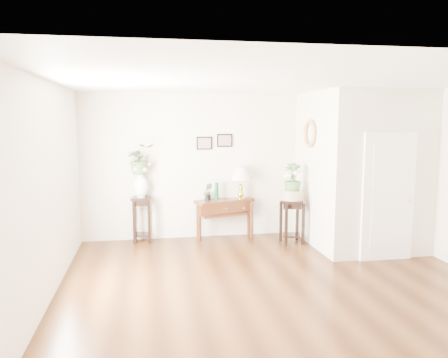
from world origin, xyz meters
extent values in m
cube|color=#4D2A11|center=(0.00, 0.00, 0.00)|extent=(6.00, 5.50, 0.02)
cube|color=white|center=(0.00, 0.00, 2.80)|extent=(6.00, 5.50, 0.02)
cube|color=silver|center=(0.00, 2.75, 1.40)|extent=(6.00, 0.02, 2.80)
cube|color=silver|center=(0.00, -2.75, 1.40)|extent=(6.00, 0.02, 2.80)
cube|color=silver|center=(-3.00, 0.00, 1.40)|extent=(0.02, 5.50, 2.80)
cube|color=silver|center=(2.10, 1.77, 1.40)|extent=(1.80, 1.95, 2.80)
cube|color=white|center=(2.10, 0.78, 1.05)|extent=(0.90, 0.05, 2.10)
cube|color=black|center=(-0.65, 2.73, 1.85)|extent=(0.30, 0.02, 0.25)
cube|color=black|center=(-0.25, 2.73, 1.90)|extent=(0.30, 0.02, 0.25)
torus|color=tan|center=(1.16, 1.90, 2.05)|extent=(0.07, 0.51, 0.51)
cube|color=#3F230E|center=(-0.28, 2.57, 0.38)|extent=(1.21, 0.72, 0.76)
cube|color=gold|center=(0.04, 2.57, 1.11)|extent=(0.46, 0.46, 0.65)
cylinder|color=#094622|center=(-0.44, 2.57, 0.93)|extent=(0.09, 0.09, 0.34)
imported|color=#426C33|center=(-0.61, 2.57, 0.92)|extent=(0.20, 0.17, 0.31)
cube|color=black|center=(-1.87, 2.57, 0.43)|extent=(0.39, 0.39, 0.86)
imported|color=#426C33|center=(-1.87, 2.57, 1.55)|extent=(0.61, 0.56, 0.57)
cube|color=black|center=(0.90, 2.01, 0.41)|extent=(0.48, 0.48, 0.82)
cylinder|color=beige|center=(0.90, 2.01, 0.90)|extent=(0.43, 0.43, 0.18)
imported|color=#426C33|center=(0.90, 2.01, 1.22)|extent=(0.38, 0.38, 0.57)
camera|label=1|loc=(-1.76, -5.63, 2.29)|focal=35.00mm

